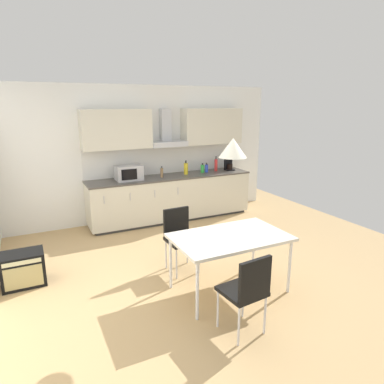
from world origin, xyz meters
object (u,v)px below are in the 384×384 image
guitar_amp (23,269)px  chair_near_left (248,287)px  chair_far_left (179,233)px  microwave (129,173)px  pendant_lamp (233,148)px  dining_table (230,239)px  bottle_brown (162,173)px  bottle_blue (207,168)px  bottle_yellow (186,168)px  coffee_maker (229,163)px  bottle_red (216,165)px  bottle_green (203,168)px

guitar_amp → chair_near_left: bearing=-46.1°
chair_near_left → chair_far_left: size_ratio=1.00×
microwave → pendant_lamp: (0.43, -2.86, 0.76)m
dining_table → bottle_brown: bearing=85.7°
bottle_blue → chair_far_left: size_ratio=0.22×
microwave → bottle_yellow: (1.19, 0.02, -0.02)m
dining_table → guitar_amp: size_ratio=2.67×
coffee_maker → chair_near_left: (-2.08, -3.70, -0.51)m
bottle_blue → chair_far_left: bearing=-126.7°
microwave → chair_near_left: 3.71m
microwave → bottle_blue: microwave is taller
bottle_blue → bottle_brown: size_ratio=0.89×
bottle_red → coffee_maker: bearing=-5.6°
coffee_maker → bottle_red: bearing=174.4°
chair_near_left → bottle_brown: bearing=81.9°
bottle_red → chair_far_left: bearing=-130.3°
bottle_red → chair_near_left: bottle_red is taller
bottle_red → bottle_brown: 1.27m
bottle_red → chair_far_left: bottle_red is taller
guitar_amp → bottle_green: bearing=25.2°
bottle_brown → chair_far_left: bottle_brown is taller
coffee_maker → dining_table: (-1.78, -2.89, -0.36)m
chair_far_left → chair_near_left: bearing=-89.6°
pendant_lamp → bottle_blue: bearing=66.9°
microwave → dining_table: (0.43, -2.86, -0.35)m
dining_table → chair_far_left: size_ratio=1.59×
bottle_yellow → bottle_blue: 0.48m
coffee_maker → chair_near_left: size_ratio=0.34×
bottle_blue → pendant_lamp: 3.26m
microwave → dining_table: bearing=-81.5°
microwave → bottle_brown: (0.64, -0.04, -0.05)m
bottle_brown → guitar_amp: size_ratio=0.42×
bottle_red → guitar_amp: (-3.79, -1.65, -0.80)m
microwave → bottle_green: 1.58m
dining_table → chair_near_left: size_ratio=1.59×
bottle_green → bottle_brown: size_ratio=0.89×
chair_far_left → bottle_green: bearing=55.1°
bottle_yellow → bottle_brown: 0.55m
bottle_red → dining_table: (-1.48, -2.92, -0.34)m
microwave → chair_far_left: 2.12m
guitar_amp → pendant_lamp: 3.07m
bottle_brown → bottle_blue: bearing=4.3°
microwave → bottle_yellow: same height
bottle_blue → bottle_green: 0.09m
bottle_blue → guitar_amp: 3.97m
bottle_red → bottle_green: (-0.33, -0.02, -0.05)m
guitar_amp → bottle_blue: bearing=24.6°
bottle_blue → chair_near_left: 4.04m
bottle_yellow → dining_table: 3.00m
coffee_maker → dining_table: coffee_maker is taller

